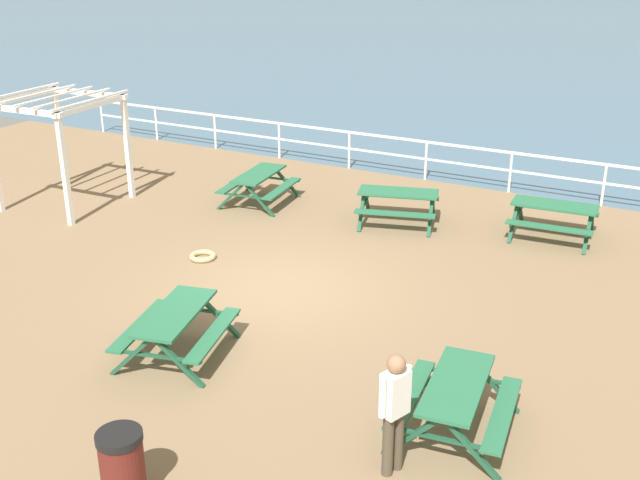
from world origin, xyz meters
The scene contains 12 objects.
ground_plane centered at (0.00, 0.00, -0.10)m, with size 30.00×24.00×0.20m, color #846B4C.
sea_band centered at (0.00, 52.75, 0.00)m, with size 142.00×90.00×0.01m, color #476B84.
seaward_railing centered at (0.00, 7.75, 0.76)m, with size 23.07×0.07×1.08m.
picnic_table_near_left centered at (-0.18, -2.88, 0.58)m, with size 1.88×2.10×0.80m.
picnic_table_near_right centered at (4.37, -2.78, 0.58)m, with size 1.71×1.95×0.80m.
picnic_table_mid_centre centered at (-2.96, 4.01, 0.58)m, with size 1.72×1.96×0.80m.
picnic_table_far_right centered at (3.97, 5.06, 0.58)m, with size 1.89×1.64×0.80m.
picnic_table_corner centered at (0.62, 4.29, 0.58)m, with size 2.15×1.94×0.80m.
visitor centered at (3.95, -3.92, 0.95)m, with size 0.33×0.50×1.66m.
lattice_pergola centered at (-7.13, 1.74, 2.00)m, with size 2.52×2.64×2.70m.
litter_bin centered at (1.36, -5.89, 0.48)m, with size 0.55×0.55×0.95m.
rope_coil centered at (-2.13, 0.47, 0.06)m, with size 0.55×0.55×0.11m, color tan.
Camera 1 is at (6.82, -11.29, 6.29)m, focal length 43.16 mm.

